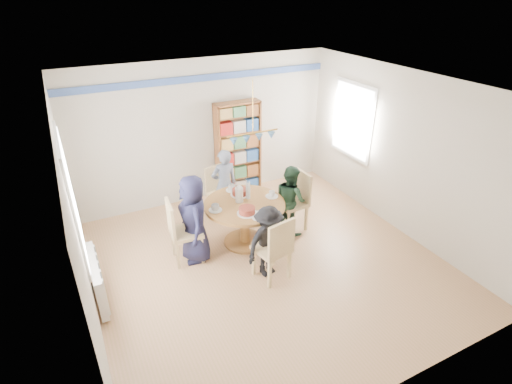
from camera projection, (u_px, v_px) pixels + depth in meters
ground at (268, 262)px, 6.19m from camera, size 5.00×5.00×0.00m
room_shell at (227, 148)px, 6.00m from camera, size 5.00×5.00×5.00m
radiator at (97, 280)px, 5.30m from camera, size 0.12×1.00×0.60m
dining_table at (245, 214)px, 6.41m from camera, size 1.30×1.30×0.75m
chair_left at (180, 229)px, 5.98m from camera, size 0.50×0.50×1.04m
chair_right at (296, 198)px, 6.84m from camera, size 0.48×0.48×1.05m
chair_far at (219, 189)px, 7.25m from camera, size 0.51×0.51×0.95m
chair_near at (276, 247)px, 5.59m from camera, size 0.53×0.53×1.03m
person_left at (194, 219)px, 5.98m from camera, size 0.50×0.72×1.41m
person_right at (290, 199)px, 6.73m from camera, size 0.52×0.63×1.22m
person_far at (224, 184)px, 7.11m from camera, size 0.48×0.32×1.32m
person_near at (268, 242)px, 5.71m from camera, size 0.80×0.57×1.13m
bookshelf at (238, 150)px, 7.83m from camera, size 0.90×0.27×1.89m
tableware at (242, 199)px, 6.30m from camera, size 1.19×1.19×0.31m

